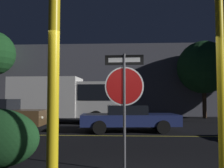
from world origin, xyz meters
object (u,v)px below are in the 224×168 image
Objects in this scene: stop_sign at (124,88)px; passing_car_2 at (129,118)px; tree_1 at (204,67)px; yellow_pole_right at (221,90)px; delivery_truck at (68,98)px; yellow_pole_left at (53,99)px.

passing_car_2 is at bearing 90.85° from stop_sign.
stop_sign is 0.41× the size of tree_1.
yellow_pole_right is 0.48× the size of delivery_truck.
tree_1 is at bearing 73.46° from yellow_pole_right.
delivery_truck is at bearing 112.97° from yellow_pole_right.
delivery_truck is (-2.63, 12.41, 0.06)m from yellow_pole_left.
yellow_pole_left is at bearing -170.14° from yellow_pole_right.
tree_1 is at bearing 115.20° from delivery_truck.
yellow_pole_left is at bearing 13.36° from delivery_truck.
yellow_pole_right is 17.24m from tree_1.
stop_sign is 6.60m from passing_car_2.
yellow_pole_right reaches higher than passing_car_2.
delivery_truck is (-3.61, 10.40, -0.18)m from stop_sign.
yellow_pole_right is 0.55× the size of tree_1.
yellow_pole_left reaches higher than passing_car_2.
yellow_pole_right is (1.47, -1.59, -0.10)m from stop_sign.
stop_sign is 2.16m from yellow_pole_right.
yellow_pole_right reaches higher than yellow_pole_left.
tree_1 is (6.14, 8.30, 3.40)m from passing_car_2.
delivery_truck is at bearing -141.15° from passing_car_2.
tree_1 reaches higher than passing_car_2.
tree_1 is at bearing 138.10° from passing_car_2.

